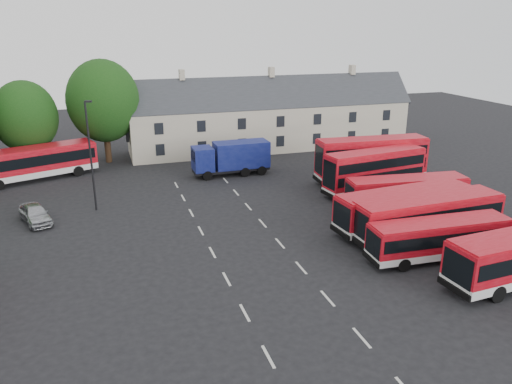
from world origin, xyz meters
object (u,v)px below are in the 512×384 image
Objects in this scene: bus_dd_south at (374,169)px; lamppost at (91,153)px; box_truck at (232,157)px; silver_car at (35,214)px.

lamppost is (-24.79, 3.07, 2.64)m from bus_dd_south.
bus_dd_south reaches higher than box_truck.
bus_dd_south is 1.27× the size of box_truck.
lamppost reaches higher than silver_car.
silver_car is at bearing 169.39° from bus_dd_south.
silver_car is at bearing -156.90° from box_truck.
lamppost is at bearing -155.16° from box_truck.
bus_dd_south is at bearing -42.11° from box_truck.
bus_dd_south is at bearing -7.05° from lamppost.
box_truck is at bearing 4.27° from silver_car.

